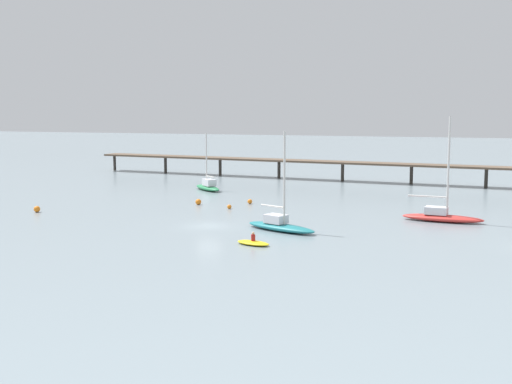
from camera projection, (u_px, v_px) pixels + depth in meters
ground_plane at (209, 226)px, 67.79m from camera, size 400.00×400.00×0.00m
pier at (415, 159)px, 102.80m from camera, size 77.23×12.35×6.77m
sailboat_teal at (280, 224)px, 65.19m from camera, size 8.10×5.20×9.48m
sailboat_green at (208, 186)px, 95.84m from camera, size 5.99×5.85×8.04m
sailboat_red at (442, 215)px, 70.26m from camera, size 8.44×3.13×10.74m
dinghy_yellow at (253, 243)px, 58.61m from camera, size 3.46×2.35×1.14m
mooring_buoy_inner at (250, 202)px, 82.88m from camera, size 0.58×0.58×0.58m
mooring_buoy_near at (198, 202)px, 82.14m from camera, size 0.70×0.70×0.70m
mooring_buoy_mid at (229, 207)px, 78.90m from camera, size 0.50×0.50×0.50m
mooring_buoy_outer at (37, 209)px, 76.41m from camera, size 0.71×0.71×0.71m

